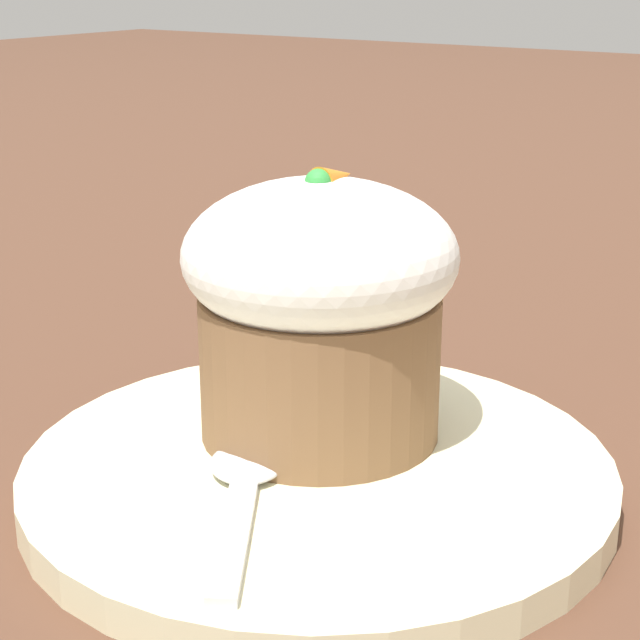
{
  "coord_description": "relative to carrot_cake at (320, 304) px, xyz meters",
  "views": [
    {
      "loc": [
        -0.31,
        -0.21,
        0.2
      ],
      "look_at": [
        0.02,
        0.01,
        0.06
      ],
      "focal_mm": 60.0,
      "sensor_mm": 36.0,
      "label": 1
    }
  ],
  "objects": [
    {
      "name": "ground_plane",
      "position": [
        -0.02,
        -0.01,
        -0.07
      ],
      "size": [
        4.0,
        4.0,
        0.0
      ],
      "primitive_type": "plane",
      "color": "#513323"
    },
    {
      "name": "dessert_plate",
      "position": [
        -0.02,
        -0.01,
        -0.06
      ],
      "size": [
        0.23,
        0.23,
        0.01
      ],
      "color": "beige",
      "rests_on": "ground_plane"
    },
    {
      "name": "carrot_cake",
      "position": [
        0.0,
        0.0,
        0.0
      ],
      "size": [
        0.11,
        0.11,
        0.11
      ],
      "color": "brown",
      "rests_on": "dessert_plate"
    },
    {
      "name": "spoon",
      "position": [
        -0.06,
        -0.01,
        -0.05
      ],
      "size": [
        0.1,
        0.08,
        0.01
      ],
      "color": "silver",
      "rests_on": "dessert_plate"
    }
  ]
}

